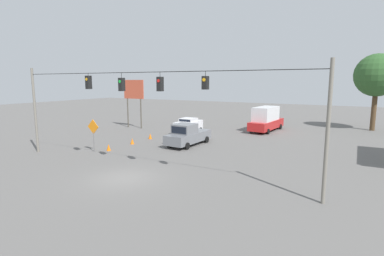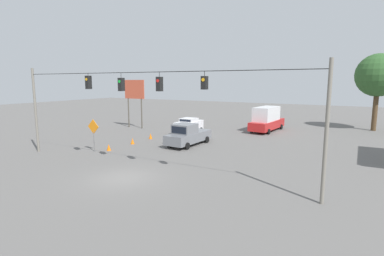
{
  "view_description": "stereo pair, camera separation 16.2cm",
  "coord_description": "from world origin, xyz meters",
  "px_view_note": "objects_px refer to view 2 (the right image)",
  "views": [
    {
      "loc": [
        -12.66,
        13.87,
        6.08
      ],
      "look_at": [
        -0.05,
        -8.77,
        2.04
      ],
      "focal_mm": 28.0,
      "sensor_mm": 36.0,
      "label": 1
    },
    {
      "loc": [
        -12.81,
        13.79,
        6.08
      ],
      "look_at": [
        -0.05,
        -8.77,
        2.04
      ],
      "focal_mm": 28.0,
      "sensor_mm": 36.0,
      "label": 2
    }
  ],
  "objects_px": {
    "traffic_cone_nearest": "(109,147)",
    "overhead_signal_span": "(139,103)",
    "pickup_truck_grey_withflow_mid": "(188,135)",
    "work_zone_sign": "(93,129)",
    "box_truck_red_oncoming_deep": "(267,119)",
    "roadside_billboard": "(134,94)",
    "tree_horizon_left": "(378,76)",
    "traffic_cone_second": "(133,141)",
    "sedan_white_withflow_far": "(189,126)",
    "traffic_cone_third": "(151,136)"
  },
  "relations": [
    {
      "from": "traffic_cone_nearest",
      "to": "overhead_signal_span",
      "type": "bearing_deg",
      "value": 152.14
    },
    {
      "from": "pickup_truck_grey_withflow_mid",
      "to": "work_zone_sign",
      "type": "relative_size",
      "value": 1.98
    },
    {
      "from": "overhead_signal_span",
      "to": "box_truck_red_oncoming_deep",
      "type": "distance_m",
      "value": 21.17
    },
    {
      "from": "overhead_signal_span",
      "to": "box_truck_red_oncoming_deep",
      "type": "xyz_separation_m",
      "value": [
        -2.94,
        -20.72,
        -3.18
      ]
    },
    {
      "from": "box_truck_red_oncoming_deep",
      "to": "work_zone_sign",
      "type": "relative_size",
      "value": 2.5
    },
    {
      "from": "box_truck_red_oncoming_deep",
      "to": "work_zone_sign",
      "type": "height_order",
      "value": "box_truck_red_oncoming_deep"
    },
    {
      "from": "roadside_billboard",
      "to": "work_zone_sign",
      "type": "height_order",
      "value": "roadside_billboard"
    },
    {
      "from": "work_zone_sign",
      "to": "tree_horizon_left",
      "type": "height_order",
      "value": "tree_horizon_left"
    },
    {
      "from": "traffic_cone_second",
      "to": "work_zone_sign",
      "type": "height_order",
      "value": "work_zone_sign"
    },
    {
      "from": "traffic_cone_nearest",
      "to": "traffic_cone_second",
      "type": "xyz_separation_m",
      "value": [
        0.02,
        -3.2,
        0.0
      ]
    },
    {
      "from": "traffic_cone_nearest",
      "to": "work_zone_sign",
      "type": "height_order",
      "value": "work_zone_sign"
    },
    {
      "from": "work_zone_sign",
      "to": "pickup_truck_grey_withflow_mid",
      "type": "bearing_deg",
      "value": -132.36
    },
    {
      "from": "box_truck_red_oncoming_deep",
      "to": "sedan_white_withflow_far",
      "type": "height_order",
      "value": "box_truck_red_oncoming_deep"
    },
    {
      "from": "sedan_white_withflow_far",
      "to": "tree_horizon_left",
      "type": "bearing_deg",
      "value": -144.99
    },
    {
      "from": "box_truck_red_oncoming_deep",
      "to": "sedan_white_withflow_far",
      "type": "xyz_separation_m",
      "value": [
        7.4,
        6.38,
        -0.51
      ]
    },
    {
      "from": "work_zone_sign",
      "to": "traffic_cone_second",
      "type": "bearing_deg",
      "value": -101.21
    },
    {
      "from": "traffic_cone_nearest",
      "to": "traffic_cone_third",
      "type": "distance_m",
      "value": 6.24
    },
    {
      "from": "overhead_signal_span",
      "to": "traffic_cone_third",
      "type": "relative_size",
      "value": 39.11
    },
    {
      "from": "pickup_truck_grey_withflow_mid",
      "to": "sedan_white_withflow_far",
      "type": "height_order",
      "value": "pickup_truck_grey_withflow_mid"
    },
    {
      "from": "sedan_white_withflow_far",
      "to": "traffic_cone_second",
      "type": "distance_m",
      "value": 8.05
    },
    {
      "from": "sedan_white_withflow_far",
      "to": "tree_horizon_left",
      "type": "distance_m",
      "value": 23.84
    },
    {
      "from": "traffic_cone_second",
      "to": "pickup_truck_grey_withflow_mid",
      "type": "bearing_deg",
      "value": -155.69
    },
    {
      "from": "overhead_signal_span",
      "to": "traffic_cone_second",
      "type": "bearing_deg",
      "value": -45.93
    },
    {
      "from": "overhead_signal_span",
      "to": "roadside_billboard",
      "type": "distance_m",
      "value": 19.75
    },
    {
      "from": "sedan_white_withflow_far",
      "to": "traffic_cone_third",
      "type": "bearing_deg",
      "value": 67.39
    },
    {
      "from": "roadside_billboard",
      "to": "tree_horizon_left",
      "type": "bearing_deg",
      "value": -155.15
    },
    {
      "from": "box_truck_red_oncoming_deep",
      "to": "tree_horizon_left",
      "type": "xyz_separation_m",
      "value": [
        -11.54,
        -6.88,
        5.31
      ]
    },
    {
      "from": "sedan_white_withflow_far",
      "to": "work_zone_sign",
      "type": "height_order",
      "value": "work_zone_sign"
    },
    {
      "from": "roadside_billboard",
      "to": "tree_horizon_left",
      "type": "distance_m",
      "value": 30.36
    },
    {
      "from": "overhead_signal_span",
      "to": "sedan_white_withflow_far",
      "type": "distance_m",
      "value": 15.46
    },
    {
      "from": "pickup_truck_grey_withflow_mid",
      "to": "roadside_billboard",
      "type": "bearing_deg",
      "value": -27.69
    },
    {
      "from": "sedan_white_withflow_far",
      "to": "roadside_billboard",
      "type": "xyz_separation_m",
      "value": [
        8.53,
        -0.54,
        3.55
      ]
    },
    {
      "from": "traffic_cone_second",
      "to": "traffic_cone_third",
      "type": "height_order",
      "value": "same"
    },
    {
      "from": "box_truck_red_oncoming_deep",
      "to": "roadside_billboard",
      "type": "height_order",
      "value": "roadside_billboard"
    },
    {
      "from": "tree_horizon_left",
      "to": "traffic_cone_third",
      "type": "bearing_deg",
      "value": 40.75
    },
    {
      "from": "box_truck_red_oncoming_deep",
      "to": "roadside_billboard",
      "type": "distance_m",
      "value": 17.23
    },
    {
      "from": "sedan_white_withflow_far",
      "to": "traffic_cone_third",
      "type": "xyz_separation_m",
      "value": [
        1.98,
        4.76,
        -0.67
      ]
    },
    {
      "from": "sedan_white_withflow_far",
      "to": "traffic_cone_nearest",
      "type": "relative_size",
      "value": 6.69
    },
    {
      "from": "box_truck_red_oncoming_deep",
      "to": "sedan_white_withflow_far",
      "type": "distance_m",
      "value": 9.78
    },
    {
      "from": "traffic_cone_third",
      "to": "tree_horizon_left",
      "type": "xyz_separation_m",
      "value": [
        -20.92,
        -18.03,
        6.49
      ]
    },
    {
      "from": "box_truck_red_oncoming_deep",
      "to": "roadside_billboard",
      "type": "bearing_deg",
      "value": 20.14
    },
    {
      "from": "pickup_truck_grey_withflow_mid",
      "to": "sedan_white_withflow_far",
      "type": "distance_m",
      "value": 6.36
    },
    {
      "from": "traffic_cone_second",
      "to": "traffic_cone_nearest",
      "type": "bearing_deg",
      "value": 90.36
    },
    {
      "from": "overhead_signal_span",
      "to": "sedan_white_withflow_far",
      "type": "relative_size",
      "value": 5.84
    },
    {
      "from": "traffic_cone_second",
      "to": "tree_horizon_left",
      "type": "xyz_separation_m",
      "value": [
        -20.82,
        -21.06,
        6.49
      ]
    },
    {
      "from": "roadside_billboard",
      "to": "work_zone_sign",
      "type": "bearing_deg",
      "value": 115.17
    },
    {
      "from": "pickup_truck_grey_withflow_mid",
      "to": "traffic_cone_nearest",
      "type": "relative_size",
      "value": 9.5
    },
    {
      "from": "overhead_signal_span",
      "to": "pickup_truck_grey_withflow_mid",
      "type": "height_order",
      "value": "overhead_signal_span"
    },
    {
      "from": "pickup_truck_grey_withflow_mid",
      "to": "work_zone_sign",
      "type": "distance_m",
      "value": 8.63
    },
    {
      "from": "overhead_signal_span",
      "to": "sedan_white_withflow_far",
      "type": "bearing_deg",
      "value": -72.74
    }
  ]
}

